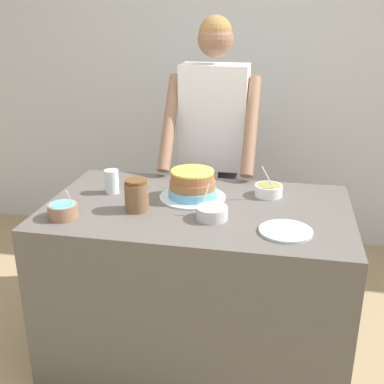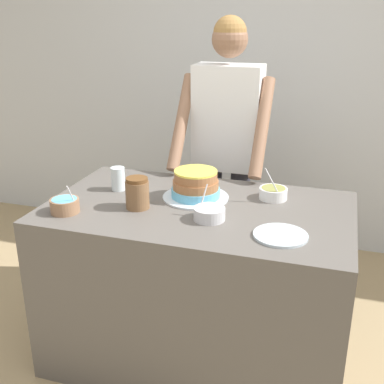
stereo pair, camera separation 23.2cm
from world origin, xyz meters
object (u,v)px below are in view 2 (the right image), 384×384
object	(u,v)px
frosting_bowl_white	(209,213)
frosting_bowl_blue	(65,205)
frosting_bowl_olive	(273,193)
ceramic_plate	(280,235)
drinking_glass	(118,179)
stoneware_jar	(137,193)
person_baker	(227,134)
cake	(196,186)

from	to	relation	value
frosting_bowl_white	frosting_bowl_blue	bearing A→B (deg)	-169.74
frosting_bowl_olive	ceramic_plate	world-z (taller)	frosting_bowl_olive
drinking_glass	stoneware_jar	size ratio (longest dim) A/B	0.81
ceramic_plate	stoneware_jar	bearing A→B (deg)	170.98
stoneware_jar	drinking_glass	bearing A→B (deg)	134.80
person_baker	frosting_bowl_white	xyz separation A→B (m)	(0.13, -0.89, -0.15)
frosting_bowl_olive	frosting_bowl_blue	world-z (taller)	frosting_bowl_olive
cake	person_baker	bearing A→B (deg)	89.32
frosting_bowl_white	frosting_bowl_blue	size ratio (longest dim) A/B	1.02
frosting_bowl_white	stoneware_jar	bearing A→B (deg)	175.15
frosting_bowl_olive	drinking_glass	xyz separation A→B (m)	(-0.82, -0.12, 0.03)
frosting_bowl_olive	frosting_bowl_blue	bearing A→B (deg)	-152.83
drinking_glass	person_baker	bearing A→B (deg)	55.78
frosting_bowl_white	drinking_glass	xyz separation A→B (m)	(-0.58, 0.24, 0.03)
frosting_bowl_white	ceramic_plate	bearing A→B (deg)	-13.48
frosting_bowl_white	person_baker	bearing A→B (deg)	98.53
person_baker	cake	size ratio (longest dim) A/B	5.17
person_baker	cake	world-z (taller)	person_baker
frosting_bowl_olive	stoneware_jar	bearing A→B (deg)	-152.52
person_baker	ceramic_plate	world-z (taller)	person_baker
frosting_bowl_blue	stoneware_jar	xyz separation A→B (m)	(0.31, 0.16, 0.04)
ceramic_plate	stoneware_jar	distance (m)	0.73
person_baker	frosting_bowl_white	size ratio (longest dim) A/B	11.38
frosting_bowl_olive	drinking_glass	size ratio (longest dim) A/B	1.43
person_baker	frosting_bowl_olive	bearing A→B (deg)	-54.72
frosting_bowl_blue	drinking_glass	xyz separation A→B (m)	(0.11, 0.36, 0.03)
drinking_glass	stoneware_jar	bearing A→B (deg)	-45.20
frosting_bowl_white	ceramic_plate	distance (m)	0.35
frosting_bowl_blue	frosting_bowl_white	bearing A→B (deg)	10.26
frosting_bowl_blue	person_baker	bearing A→B (deg)	61.28
person_baker	stoneware_jar	world-z (taller)	person_baker
person_baker	drinking_glass	xyz separation A→B (m)	(-0.44, -0.65, -0.13)
cake	stoneware_jar	xyz separation A→B (m)	(-0.23, -0.21, 0.01)
frosting_bowl_olive	frosting_bowl_blue	distance (m)	1.05
frosting_bowl_olive	person_baker	bearing A→B (deg)	125.28
drinking_glass	stoneware_jar	xyz separation A→B (m)	(0.20, -0.20, 0.01)
frosting_bowl_white	drinking_glass	bearing A→B (deg)	157.82
drinking_glass	ceramic_plate	size ratio (longest dim) A/B	0.53
frosting_bowl_blue	ceramic_plate	bearing A→B (deg)	2.35
stoneware_jar	frosting_bowl_blue	bearing A→B (deg)	-153.45
frosting_bowl_olive	stoneware_jar	world-z (taller)	frosting_bowl_olive
person_baker	frosting_bowl_blue	world-z (taller)	person_baker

